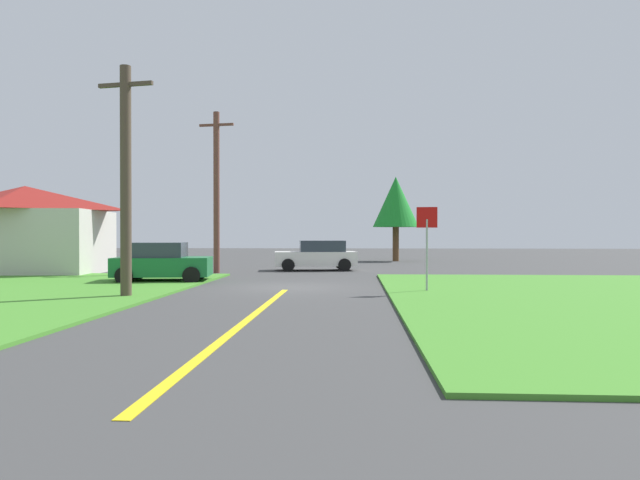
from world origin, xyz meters
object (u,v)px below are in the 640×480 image
at_px(parked_car_near_building, 162,263).
at_px(barn, 25,230).
at_px(stop_sign, 427,233).
at_px(car_approaching_junction, 317,256).
at_px(utility_pole_near, 126,179).
at_px(utility_pole_mid, 217,190).
at_px(oak_tree_left, 396,202).

distance_m(parked_car_near_building, barn, 9.94).
xyz_separation_m(stop_sign, barn, (-18.85, 8.36, 0.21)).
xyz_separation_m(car_approaching_junction, utility_pole_near, (-4.95, -13.82, 2.83)).
height_order(utility_pole_mid, barn, utility_pole_mid).
xyz_separation_m(oak_tree_left, barn, (-19.47, -14.45, -2.13)).
bearing_deg(utility_pole_mid, oak_tree_left, 53.76).
height_order(stop_sign, car_approaching_junction, stop_sign).
bearing_deg(car_approaching_junction, stop_sign, 103.19).
bearing_deg(parked_car_near_building, stop_sign, -26.78).
bearing_deg(car_approaching_junction, barn, 5.45).
distance_m(utility_pole_near, utility_pole_mid, 11.34).
relative_size(parked_car_near_building, utility_pole_near, 0.57).
distance_m(stop_sign, barn, 20.62).
relative_size(stop_sign, oak_tree_left, 0.46).
xyz_separation_m(utility_pole_mid, barn, (-9.50, -0.84, -1.98)).
height_order(parked_car_near_building, car_approaching_junction, same).
bearing_deg(car_approaching_junction, utility_pole_near, 62.72).
height_order(stop_sign, oak_tree_left, oak_tree_left).
relative_size(stop_sign, barn, 0.36).
relative_size(stop_sign, utility_pole_mid, 0.35).
xyz_separation_m(car_approaching_junction, barn, (-14.42, -3.33, 1.38)).
xyz_separation_m(utility_pole_near, utility_pole_mid, (0.03, 11.32, 0.53)).
xyz_separation_m(parked_car_near_building, oak_tree_left, (10.86, 19.23, 3.51)).
bearing_deg(stop_sign, barn, -20.06).
xyz_separation_m(parked_car_near_building, barn, (-8.61, 4.78, 1.38)).
height_order(utility_pole_near, barn, utility_pole_near).
height_order(stop_sign, parked_car_near_building, stop_sign).
distance_m(car_approaching_junction, oak_tree_left, 12.71).
xyz_separation_m(utility_pole_near, oak_tree_left, (10.01, 24.93, 0.68)).
bearing_deg(oak_tree_left, barn, -143.43).
relative_size(stop_sign, parked_car_near_building, 0.71).
distance_m(parked_car_near_building, car_approaching_junction, 9.97).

